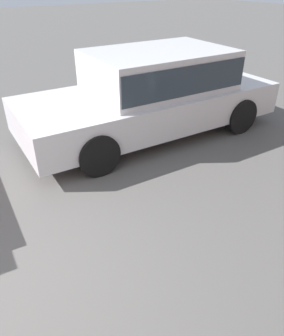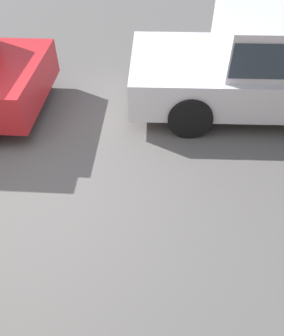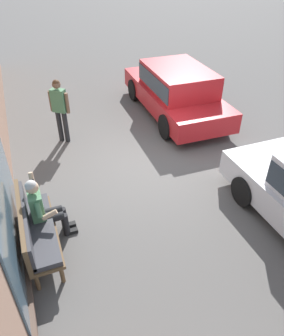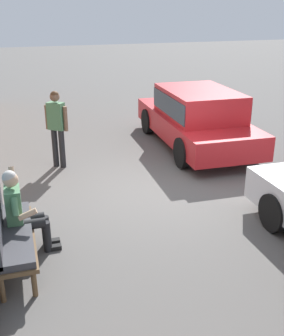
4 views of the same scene
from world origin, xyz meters
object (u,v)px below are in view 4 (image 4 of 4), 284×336
parked_car_mid (197,116)px  pedestrian_standing (57,123)px  bench (7,230)px  person_on_phone (21,210)px

parked_car_mid → pedestrian_standing: size_ratio=2.61×
bench → person_on_phone: size_ratio=1.37×
person_on_phone → pedestrian_standing: size_ratio=0.76×
bench → parked_car_mid: parked_car_mid is taller
bench → person_on_phone: 0.38m
bench → pedestrian_standing: (3.66, -1.13, 0.47)m
person_on_phone → pedestrian_standing: pedestrian_standing is taller
parked_car_mid → pedestrian_standing: (-0.41, 3.54, 0.20)m
bench → pedestrian_standing: bearing=-17.2°
bench → pedestrian_standing: size_ratio=1.05×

